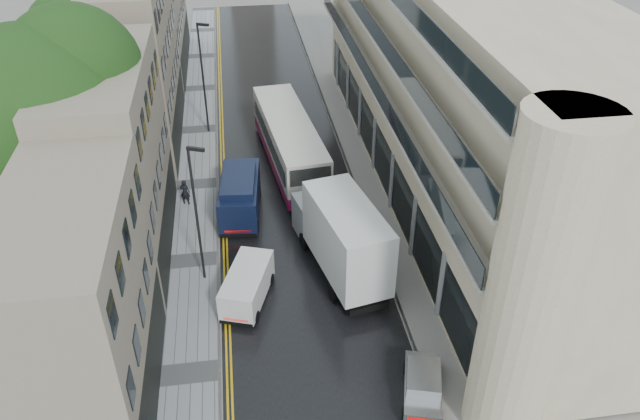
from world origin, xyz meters
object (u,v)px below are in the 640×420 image
object	(u,v)px
tree_far	(94,72)
lamp_post_far	(203,80)
white_van	(223,303)
pedestrian	(185,192)
lamp_post_near	(197,217)
tree_near	(45,154)
white_lorry	(333,264)
silver_hatchback	(405,406)
cream_bus	(281,170)
navy_van	(220,212)

from	to	relation	value
tree_far	lamp_post_far	size ratio (longest dim) A/B	1.49
tree_far	white_van	xyz separation A→B (m)	(7.90, -18.57, -5.26)
pedestrian	lamp_post_near	xyz separation A→B (m)	(1.21, -7.55, 3.10)
tree_near	white_lorry	world-z (taller)	tree_near
tree_near	white_lorry	bearing A→B (deg)	-19.93
white_lorry	lamp_post_far	world-z (taller)	lamp_post_far
tree_far	silver_hatchback	size ratio (longest dim) A/B	3.47
pedestrian	tree_near	bearing A→B (deg)	56.43
cream_bus	silver_hatchback	size ratio (longest dim) A/B	3.53
cream_bus	lamp_post_near	world-z (taller)	lamp_post_near
tree_near	white_van	distance (m)	11.58
pedestrian	cream_bus	bearing A→B (deg)	-158.50
lamp_post_far	lamp_post_near	bearing A→B (deg)	-66.86
lamp_post_far	navy_van	bearing A→B (deg)	-62.84
tree_near	lamp_post_near	size ratio (longest dim) A/B	1.75
white_van	pedestrian	bearing A→B (deg)	120.60
white_lorry	lamp_post_far	size ratio (longest dim) A/B	1.06
white_van	navy_van	distance (m)	7.39
tree_near	navy_van	bearing A→B (deg)	12.38
tree_near	white_van	world-z (taller)	tree_near
cream_bus	pedestrian	distance (m)	6.21
cream_bus	white_van	distance (m)	12.01
silver_hatchback	lamp_post_far	world-z (taller)	lamp_post_far
navy_van	pedestrian	bearing A→B (deg)	128.87
white_lorry	tree_near	bearing A→B (deg)	148.37
cream_bus	lamp_post_far	size ratio (longest dim) A/B	1.51
white_lorry	navy_van	world-z (taller)	white_lorry
cream_bus	white_van	xyz separation A→B (m)	(-3.93, -11.32, -0.78)
cream_bus	lamp_post_near	bearing A→B (deg)	-127.01
tree_far	cream_bus	distance (m)	14.58
tree_near	lamp_post_far	size ratio (longest dim) A/B	1.66
silver_hatchback	lamp_post_far	xyz separation A→B (m)	(-8.24, 28.14, 3.61)
white_lorry	navy_van	distance (m)	8.85
tree_far	lamp_post_near	distance (m)	17.03
navy_van	lamp_post_near	bearing A→B (deg)	-97.78
white_lorry	white_van	xyz separation A→B (m)	(-5.59, -0.57, -1.38)
white_lorry	cream_bus	bearing A→B (deg)	87.09
cream_bus	silver_hatchback	distance (m)	18.84
tree_near	navy_van	world-z (taller)	tree_near
tree_far	lamp_post_near	world-z (taller)	tree_far
cream_bus	navy_van	xyz separation A→B (m)	(-3.93, -3.95, -0.28)
tree_far	white_van	size ratio (longest dim) A/B	2.98
cream_bus	navy_van	bearing A→B (deg)	-140.77
white_van	navy_van	bearing A→B (deg)	108.98
cream_bus	navy_van	world-z (taller)	cream_bus
tree_near	tree_far	distance (m)	13.02
tree_near	silver_hatchback	world-z (taller)	tree_near
white_van	lamp_post_near	bearing A→B (deg)	126.39
lamp_post_far	pedestrian	bearing A→B (deg)	-73.95
lamp_post_far	silver_hatchback	bearing A→B (deg)	-50.04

